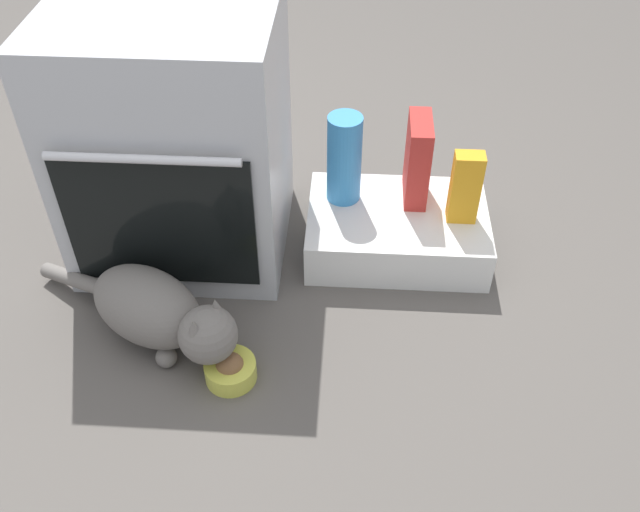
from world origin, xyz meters
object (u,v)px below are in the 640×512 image
at_px(oven, 176,138).
at_px(cereal_box, 417,160).
at_px(pantry_cabinet, 397,230).
at_px(cat, 158,312).
at_px(food_bowl, 230,369).
at_px(water_bottle, 344,159).
at_px(juice_carton, 465,188).

bearing_deg(oven, cereal_box, 6.73).
xyz_separation_m(oven, cereal_box, (0.74, 0.09, -0.11)).
relative_size(oven, cereal_box, 2.85).
bearing_deg(oven, pantry_cabinet, -0.53).
relative_size(pantry_cabinet, cat, 0.85).
bearing_deg(cereal_box, food_bowl, -127.71).
bearing_deg(cat, water_bottle, 75.42).
height_order(oven, cat, oven).
xyz_separation_m(oven, water_bottle, (0.51, 0.06, -0.10)).
distance_m(pantry_cabinet, food_bowl, 0.74).
height_order(oven, pantry_cabinet, oven).
relative_size(oven, pantry_cabinet, 1.38).
bearing_deg(water_bottle, pantry_cabinet, -21.39).
height_order(water_bottle, juice_carton, water_bottle).
bearing_deg(food_bowl, oven, 111.16).
relative_size(cat, water_bottle, 2.28).
bearing_deg(water_bottle, juice_carton, -13.18).
height_order(pantry_cabinet, cereal_box, cereal_box).
distance_m(pantry_cabinet, juice_carton, 0.28).
distance_m(food_bowl, cat, 0.26).
distance_m(oven, pantry_cabinet, 0.76).
bearing_deg(cat, oven, 120.14).
bearing_deg(cat, cereal_box, 65.87).
xyz_separation_m(food_bowl, cereal_box, (0.52, 0.67, 0.25)).
bearing_deg(juice_carton, cat, -153.55).
relative_size(cat, cereal_box, 2.45).
height_order(pantry_cabinet, cat, cat).
height_order(food_bowl, water_bottle, water_bottle).
distance_m(cat, water_bottle, 0.75).
xyz_separation_m(pantry_cabinet, cat, (-0.68, -0.45, 0.05)).
relative_size(oven, cat, 1.17).
bearing_deg(cereal_box, water_bottle, -174.27).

